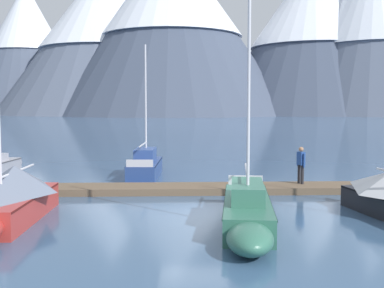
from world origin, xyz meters
TOP-DOWN VIEW (x-y plane):
  - ground_plane at (0.00, 0.00)m, footprint 700.00×700.00m
  - mountain_west_summit at (-74.42, 200.19)m, footprint 59.29×59.29m
  - mountain_central_massif at (-36.01, 189.34)m, footprint 93.24×93.24m
  - mountain_shoulder_ridge at (-8.09, 174.64)m, footprint 95.12×95.12m
  - mountain_east_summit at (10.38, 187.19)m, footprint 61.38×61.38m
  - mountain_rear_spur at (49.51, 181.23)m, footprint 84.97×84.97m
  - mountain_north_horn at (69.58, 168.40)m, footprint 70.54×70.54m
  - dock at (0.00, 4.00)m, footprint 25.75×2.93m
  - sailboat_second_berth at (-6.15, -1.50)m, footprint 2.19×6.64m
  - sailboat_mid_dock_port at (-2.59, 9.20)m, footprint 1.58×6.23m
  - sailboat_mid_dock_starboard at (1.71, -2.26)m, footprint 2.03×7.38m
  - person_on_dock at (4.93, 4.51)m, footprint 0.34×0.56m

SIDE VIEW (x-z plane):
  - ground_plane at x=0.00m, z-range 0.00..0.00m
  - dock at x=0.00m, z-range 0.00..0.30m
  - sailboat_mid_dock_starboard at x=1.71m, z-range -3.07..4.15m
  - sailboat_mid_dock_port at x=-2.59m, z-range -3.01..4.17m
  - sailboat_second_berth at x=-6.15m, z-range -3.16..4.84m
  - person_on_dock at x=4.93m, z-range 0.42..2.11m
  - mountain_east_summit at x=10.38m, z-range 0.71..39.41m
  - mountain_west_summit at x=-74.42m, z-range 1.85..59.91m
  - mountain_rear_spur at x=49.51m, z-range 2.34..66.32m
  - mountain_central_massif at x=-36.01m, z-range 2.43..67.79m
  - mountain_north_horn at x=69.58m, z-range 2.50..67.96m
  - mountain_shoulder_ridge at x=-8.09m, z-range 2.44..71.63m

